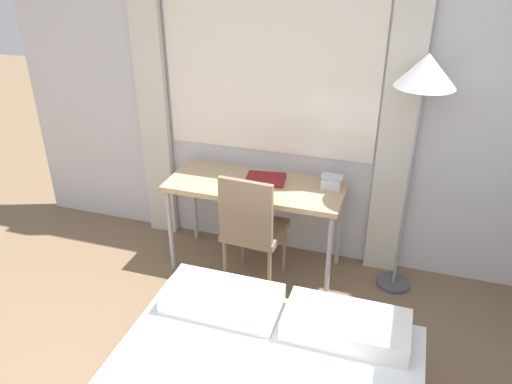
# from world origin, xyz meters

# --- Properties ---
(wall_back_with_window) EXTENTS (4.65, 0.13, 2.70)m
(wall_back_with_window) POSITION_xyz_m (-0.03, 2.69, 1.35)
(wall_back_with_window) COLOR silver
(wall_back_with_window) RESTS_ON ground_plane
(desk) EXTENTS (1.29, 0.53, 0.72)m
(desk) POSITION_xyz_m (-0.21, 2.35, 0.66)
(desk) COLOR tan
(desk) RESTS_ON ground_plane
(desk_chair) EXTENTS (0.42, 0.42, 0.92)m
(desk_chair) POSITION_xyz_m (-0.15, 2.08, 0.52)
(desk_chair) COLOR #8C7259
(desk_chair) RESTS_ON ground_plane
(standing_lamp) EXTENTS (0.37, 0.37, 1.71)m
(standing_lamp) POSITION_xyz_m (0.85, 2.42, 1.50)
(standing_lamp) COLOR #4C4C51
(standing_lamp) RESTS_ON ground_plane
(telephone) EXTENTS (0.16, 0.16, 0.09)m
(telephone) POSITION_xyz_m (0.33, 2.47, 0.76)
(telephone) COLOR silver
(telephone) RESTS_ON desk
(book) EXTENTS (0.31, 0.26, 0.02)m
(book) POSITION_xyz_m (-0.15, 2.42, 0.73)
(book) COLOR maroon
(book) RESTS_ON desk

